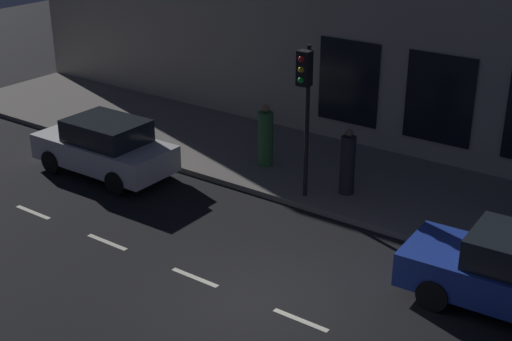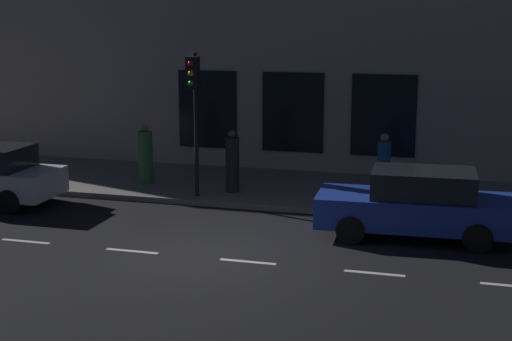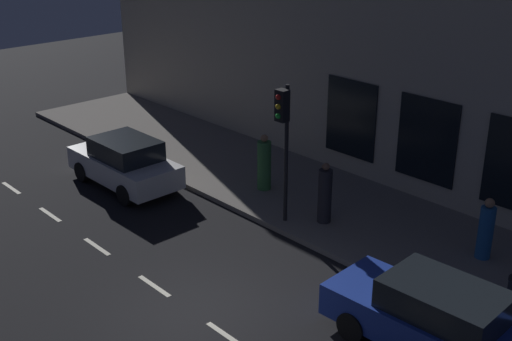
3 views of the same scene
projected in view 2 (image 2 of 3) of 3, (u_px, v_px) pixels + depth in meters
ground_plane at (202, 258)px, 15.62m from camera, size 60.00×60.00×0.00m
sidewalk at (275, 188)px, 21.49m from camera, size 4.50×32.00×0.15m
building_facade at (296, 38)px, 23.03m from camera, size 0.65×32.00×8.55m
lane_centre_line at (248, 262)px, 15.36m from camera, size 0.12×27.20×0.01m
traffic_light at (194, 92)px, 19.57m from camera, size 0.45×0.32×3.86m
parked_car_2 at (417, 204)px, 16.85m from camera, size 1.96×4.45×1.58m
pedestrian_0 at (145, 156)px, 21.65m from camera, size 0.43×0.43×1.75m
pedestrian_1 at (384, 164)px, 20.87m from camera, size 0.52×0.52×1.60m
pedestrian_2 at (232, 164)px, 20.60m from camera, size 0.53×0.53×1.73m
trash_bin at (446, 192)px, 18.87m from camera, size 0.53×0.53×0.86m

